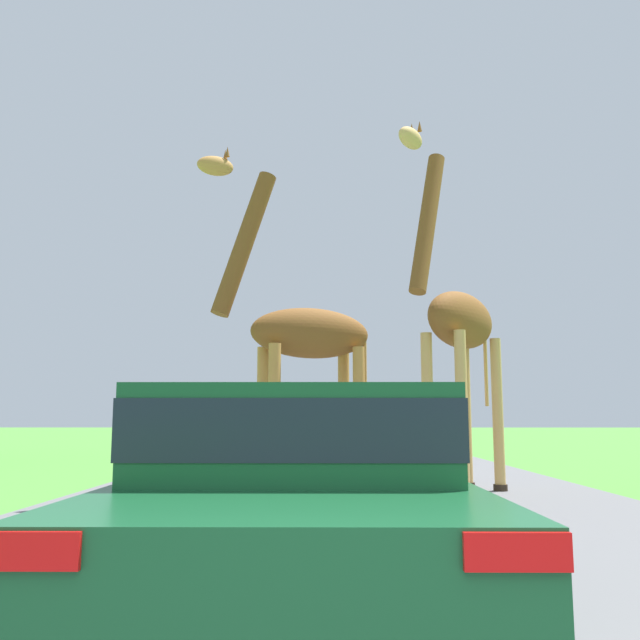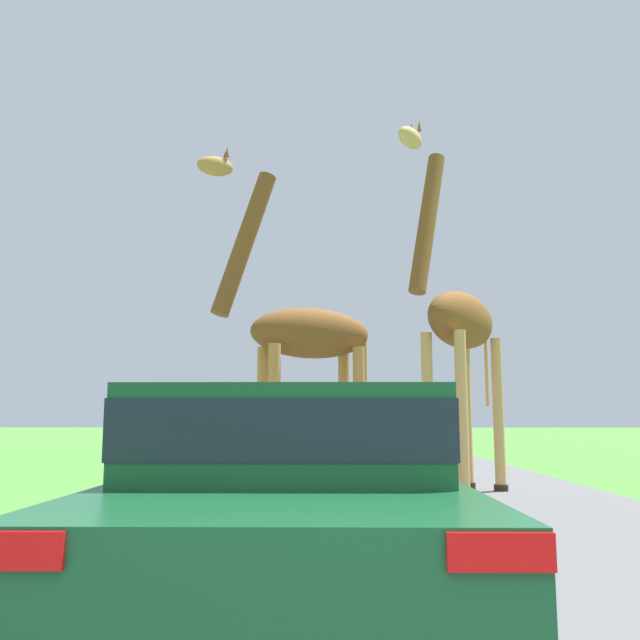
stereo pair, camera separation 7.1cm
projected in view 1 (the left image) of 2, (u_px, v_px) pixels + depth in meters
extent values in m
cube|color=#5B5B5E|center=(332.00, 444.00, 30.18)|extent=(8.36, 120.00, 0.00)
cylinder|color=#B77F3D|center=(274.00, 420.00, 9.79)|extent=(0.18, 0.18, 2.24)
cylinder|color=#2D2319|center=(273.00, 496.00, 9.63)|extent=(0.24, 0.24, 0.11)
cylinder|color=#B77F3D|center=(262.00, 420.00, 10.31)|extent=(0.18, 0.18, 2.24)
cylinder|color=#2D2319|center=(262.00, 492.00, 10.16)|extent=(0.24, 0.24, 0.11)
cylinder|color=#B77F3D|center=(359.00, 420.00, 10.29)|extent=(0.18, 0.18, 2.24)
cylinder|color=#2D2319|center=(360.00, 492.00, 10.14)|extent=(0.24, 0.24, 0.11)
cylinder|color=#B77F3D|center=(344.00, 420.00, 10.81)|extent=(0.18, 0.18, 2.24)
cylinder|color=#2D2319|center=(344.00, 489.00, 10.66)|extent=(0.24, 0.24, 0.11)
ellipsoid|color=brown|center=(311.00, 333.00, 10.49)|extent=(2.05, 1.36, 0.78)
cylinder|color=brown|center=(244.00, 243.00, 10.28)|extent=(1.02, 0.63, 2.31)
ellipsoid|color=#B77F3D|center=(215.00, 166.00, 10.27)|extent=(0.61, 0.44, 0.30)
cylinder|color=#B77F3D|center=(365.00, 374.00, 10.74)|extent=(0.06, 0.06, 1.23)
cone|color=brown|center=(227.00, 152.00, 10.30)|extent=(0.07, 0.07, 0.16)
cone|color=brown|center=(225.00, 155.00, 10.42)|extent=(0.07, 0.07, 0.16)
cylinder|color=tan|center=(462.00, 413.00, 9.91)|extent=(0.17, 0.17, 2.46)
cylinder|color=#2D2319|center=(464.00, 495.00, 9.74)|extent=(0.22, 0.22, 0.10)
cylinder|color=tan|center=(428.00, 413.00, 10.24)|extent=(0.17, 0.17, 2.46)
cylinder|color=#2D2319|center=(430.00, 493.00, 10.07)|extent=(0.22, 0.22, 0.10)
cylinder|color=tan|center=(498.00, 414.00, 10.99)|extent=(0.17, 0.17, 2.46)
cylinder|color=#2D2319|center=(501.00, 488.00, 10.82)|extent=(0.22, 0.22, 0.10)
cylinder|color=tan|center=(466.00, 414.00, 11.32)|extent=(0.17, 0.17, 2.46)
cylinder|color=#2D2319|center=(468.00, 486.00, 11.15)|extent=(0.22, 0.22, 0.10)
ellipsoid|color=brown|center=(461.00, 320.00, 10.82)|extent=(1.67, 1.96, 0.90)
cylinder|color=brown|center=(427.00, 222.00, 10.15)|extent=(0.77, 0.93, 2.31)
ellipsoid|color=tan|center=(410.00, 138.00, 9.94)|extent=(0.52, 0.59, 0.30)
cylinder|color=tan|center=(486.00, 366.00, 11.46)|extent=(0.06, 0.06, 1.35)
cone|color=brown|center=(420.00, 126.00, 10.07)|extent=(0.07, 0.07, 0.16)
cone|color=brown|center=(412.00, 128.00, 10.14)|extent=(0.07, 0.07, 0.16)
cube|color=#144C28|center=(297.00, 518.00, 4.21)|extent=(1.96, 4.07, 0.52)
cube|color=#144C28|center=(298.00, 432.00, 4.28)|extent=(1.76, 1.83, 0.54)
cube|color=#19232D|center=(298.00, 428.00, 4.29)|extent=(1.78, 1.85, 0.32)
cube|color=red|center=(27.00, 551.00, 2.22)|extent=(0.35, 0.03, 0.12)
cube|color=red|center=(517.00, 552.00, 2.21)|extent=(0.35, 0.03, 0.12)
cylinder|color=black|center=(205.00, 522.00, 5.39)|extent=(0.39, 0.67, 0.67)
cylinder|color=black|center=(402.00, 522.00, 5.38)|extent=(0.39, 0.67, 0.67)
cylinder|color=black|center=(108.00, 607.00, 2.98)|extent=(0.39, 0.67, 0.67)
cylinder|color=black|center=(464.00, 608.00, 2.96)|extent=(0.39, 0.67, 0.67)
cube|color=maroon|center=(257.00, 436.00, 22.30)|extent=(1.86, 4.49, 0.53)
cube|color=maroon|center=(257.00, 420.00, 22.38)|extent=(1.67, 2.02, 0.50)
cube|color=#19232D|center=(257.00, 419.00, 22.38)|extent=(1.69, 2.04, 0.30)
cube|color=red|center=(224.00, 431.00, 20.11)|extent=(0.33, 0.03, 0.13)
cube|color=red|center=(275.00, 431.00, 20.09)|extent=(0.33, 0.03, 0.13)
cylinder|color=black|center=(239.00, 441.00, 23.61)|extent=(0.37, 0.71, 0.71)
cylinder|color=black|center=(282.00, 441.00, 23.60)|extent=(0.37, 0.71, 0.71)
cylinder|color=black|center=(228.00, 444.00, 20.95)|extent=(0.37, 0.71, 0.71)
cylinder|color=black|center=(276.00, 444.00, 20.93)|extent=(0.37, 0.71, 0.71)
cube|color=silver|center=(367.00, 441.00, 15.70)|extent=(1.76, 4.76, 0.67)
cube|color=silver|center=(367.00, 414.00, 15.79)|extent=(1.59, 2.14, 0.59)
cube|color=#19232D|center=(367.00, 412.00, 15.80)|extent=(1.60, 2.16, 0.36)
cube|color=red|center=(338.00, 433.00, 13.38)|extent=(0.32, 0.03, 0.16)
cube|color=red|center=(411.00, 433.00, 13.37)|extent=(0.32, 0.03, 0.16)
cylinder|color=black|center=(336.00, 450.00, 17.08)|extent=(0.35, 0.69, 0.69)
cylinder|color=black|center=(392.00, 450.00, 17.07)|extent=(0.35, 0.69, 0.69)
cylinder|color=black|center=(338.00, 457.00, 14.26)|extent=(0.35, 0.69, 0.69)
cylinder|color=black|center=(405.00, 457.00, 14.24)|extent=(0.35, 0.69, 0.69)
cube|color=silver|center=(419.00, 435.00, 25.56)|extent=(1.77, 4.29, 0.52)
cube|color=silver|center=(419.00, 422.00, 25.63)|extent=(1.59, 1.93, 0.42)
cube|color=#19232D|center=(419.00, 421.00, 25.63)|extent=(1.61, 1.95, 0.25)
cube|color=red|center=(407.00, 431.00, 23.46)|extent=(0.32, 0.03, 0.13)
cube|color=red|center=(449.00, 431.00, 23.45)|extent=(0.32, 0.03, 0.13)
cylinder|color=black|center=(397.00, 439.00, 26.81)|extent=(0.35, 0.62, 0.62)
cylinder|color=black|center=(433.00, 439.00, 26.80)|extent=(0.35, 0.62, 0.62)
cylinder|color=black|center=(405.00, 442.00, 24.26)|extent=(0.35, 0.62, 0.62)
cylinder|color=black|center=(444.00, 442.00, 24.25)|extent=(0.35, 0.62, 0.62)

